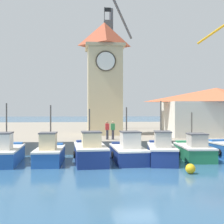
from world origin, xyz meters
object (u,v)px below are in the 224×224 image
fishing_boat_mid_left (128,152)px  mooring_buoy (190,169)px  fishing_boat_center (162,151)px  warehouse_right (216,111)px  port_crane_far (112,80)px  dock_worker_along_quay (113,130)px  fishing_boat_mid_right (194,150)px  dock_worker_near_tower (107,130)px  fishing_boat_left_inner (90,152)px  fishing_boat_far_left (4,153)px  fishing_boat_left_outer (49,153)px  clock_tower (104,75)px

fishing_boat_mid_left → mooring_buoy: (2.99, -4.32, -0.44)m
fishing_boat_center → warehouse_right: bearing=48.1°
fishing_boat_center → port_crane_far: port_crane_far is taller
fishing_boat_mid_left → dock_worker_along_quay: size_ratio=3.05×
fishing_boat_mid_right → warehouse_right: bearing=56.1°
fishing_boat_mid_left → dock_worker_near_tower: 5.77m
port_crane_far → mooring_buoy: bearing=-85.6°
fishing_boat_left_inner → dock_worker_along_quay: bearing=69.2°
dock_worker_along_quay → port_crane_far: bearing=84.5°
fishing_boat_mid_right → dock_worker_near_tower: size_ratio=3.04×
port_crane_far → dock_worker_along_quay: (-1.52, -15.86, -5.88)m
fishing_boat_left_inner → mooring_buoy: 7.00m
fishing_boat_far_left → fishing_boat_center: (10.93, -0.66, 0.04)m
dock_worker_along_quay → fishing_boat_left_outer: bearing=-132.7°
fishing_boat_far_left → fishing_boat_mid_left: fishing_boat_far_left is taller
port_crane_far → dock_worker_near_tower: port_crane_far is taller
warehouse_right → dock_worker_along_quay: 11.51m
fishing_boat_far_left → fishing_boat_left_outer: fishing_boat_far_left is taller
fishing_boat_mid_right → fishing_boat_left_outer: bearing=-176.2°
fishing_boat_far_left → fishing_boat_mid_right: size_ratio=1.06×
fishing_boat_left_inner → dock_worker_near_tower: 6.16m
fishing_boat_left_inner → dock_worker_near_tower: fishing_boat_left_inner is taller
fishing_boat_center → fishing_boat_far_left: bearing=176.5°
warehouse_right → dock_worker_near_tower: 11.94m
port_crane_far → dock_worker_along_quay: bearing=-95.5°
fishing_boat_far_left → fishing_boat_left_outer: size_ratio=1.15×
mooring_buoy → dock_worker_near_tower: 10.79m
fishing_boat_left_inner → fishing_boat_mid_right: fishing_boat_left_inner is taller
mooring_buoy → dock_worker_near_tower: dock_worker_near_tower is taller
fishing_boat_mid_right → fishing_boat_far_left: bearing=-178.2°
fishing_boat_left_inner → port_crane_far: size_ratio=0.27×
fishing_boat_mid_left → port_crane_far: 22.48m
warehouse_right → fishing_boat_left_inner: bearing=-145.7°
mooring_buoy → dock_worker_along_quay: dock_worker_along_quay is taller
fishing_boat_mid_left → clock_tower: 13.04m
fishing_boat_left_inner → dock_worker_along_quay: size_ratio=3.07×
fishing_boat_center → clock_tower: clock_tower is taller
fishing_boat_far_left → mooring_buoy: 12.49m
fishing_boat_far_left → fishing_boat_mid_left: size_ratio=1.06×
port_crane_far → mooring_buoy: (1.99, -25.64, -7.51)m
clock_tower → warehouse_right: 12.13m
fishing_boat_mid_right → fishing_boat_left_inner: bearing=-172.5°
fishing_boat_mid_right → warehouse_right: (5.30, 7.89, 2.88)m
port_crane_far → dock_worker_along_quay: port_crane_far is taller
clock_tower → warehouse_right: bearing=-12.8°
fishing_boat_left_inner → mooring_buoy: size_ratio=8.59×
fishing_boat_center → mooring_buoy: 4.07m
fishing_boat_left_inner → fishing_boat_mid_right: 7.87m
fishing_boat_mid_right → clock_tower: clock_tower is taller
clock_tower → dock_worker_near_tower: clock_tower is taller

